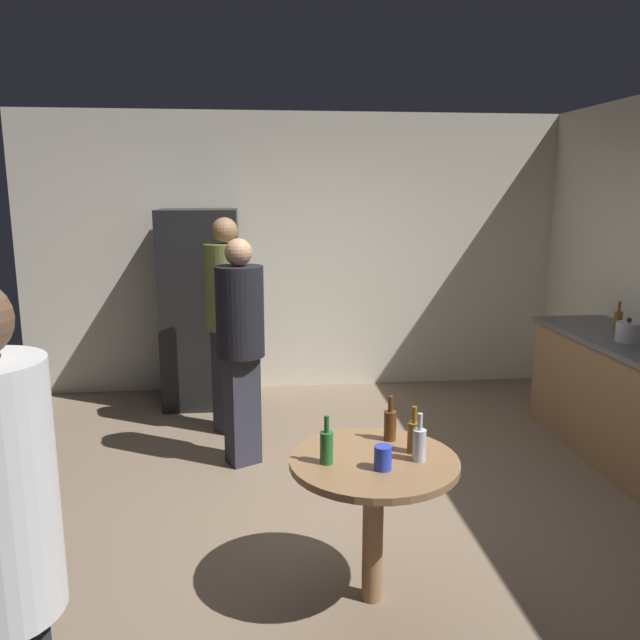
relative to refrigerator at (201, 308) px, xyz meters
name	(u,v)px	position (x,y,z in m)	size (l,w,h in m)	color
ground_plane	(328,516)	(0.92, -2.20, -0.95)	(5.20, 5.20, 0.10)	#7A6651
wall_back	(297,254)	(0.92, 0.43, 0.45)	(5.32, 0.06, 2.70)	silver
refrigerator	(201,308)	(0.00, 0.00, 0.00)	(0.70, 0.68, 1.80)	black
kitchen_counter	(619,396)	(3.20, -1.55, -0.45)	(0.64, 1.72, 0.90)	olive
kettle	(628,332)	(3.15, -1.67, 0.07)	(0.24, 0.17, 0.18)	#B2B2B7
beer_bottle_on_counter	(618,320)	(3.28, -1.32, 0.08)	(0.06, 0.06, 0.23)	#8C5919
foreground_table	(374,479)	(1.03, -3.11, -0.27)	(0.80, 0.80, 0.73)	olive
beer_bottle_amber	(414,436)	(1.23, -3.06, -0.08)	(0.06, 0.06, 0.23)	#8C5919
beer_bottle_brown	(390,424)	(1.15, -2.89, -0.08)	(0.06, 0.06, 0.23)	#593314
beer_bottle_green	(327,446)	(0.80, -3.14, -0.08)	(0.06, 0.06, 0.23)	#26662D
beer_bottle_clear	(419,443)	(1.23, -3.15, -0.08)	(0.06, 0.06, 0.23)	silver
plastic_cup_blue	(383,458)	(1.04, -3.23, -0.11)	(0.08, 0.08, 0.11)	blue
person_in_olive_shirt	(227,309)	(0.27, -0.77, 0.13)	(0.48, 0.48, 1.76)	#2D2D38
person_in_black_shirt	(241,335)	(0.38, -1.43, 0.06)	(0.46, 0.46, 1.64)	#2D2D38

